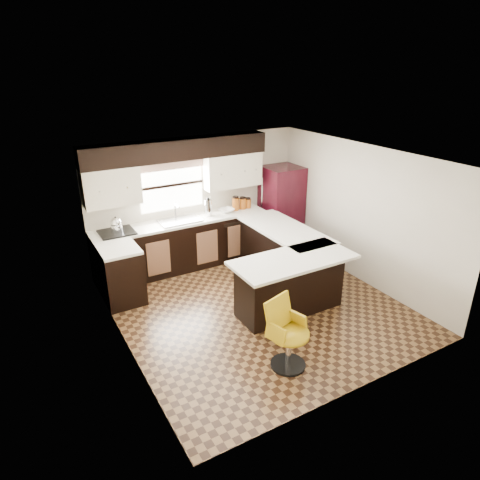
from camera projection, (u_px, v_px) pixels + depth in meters
floor at (257, 306)px, 6.89m from camera, size 4.40×4.40×0.00m
ceiling at (259, 158)px, 5.96m from camera, size 4.40×4.40×0.00m
wall_back at (197, 199)px, 8.18m from camera, size 4.40×0.00×4.40m
wall_front at (365, 304)px, 4.66m from camera, size 4.40×0.00×4.40m
wall_left at (119, 269)px, 5.46m from camera, size 0.00×4.40×4.40m
wall_right at (361, 214)px, 7.39m from camera, size 0.00×4.40×4.40m
base_cab_back at (183, 245)px, 8.02m from camera, size 3.30×0.60×0.90m
base_cab_left at (121, 276)px, 6.89m from camera, size 0.60×0.70×0.90m
counter_back at (182, 222)px, 7.84m from camera, size 3.30×0.60×0.04m
counter_left at (118, 249)px, 6.70m from camera, size 0.60×0.70×0.04m
soffit at (178, 149)px, 7.46m from camera, size 3.40×0.35×0.36m
upper_cab_left at (111, 187)px, 7.09m from camera, size 0.94×0.35×0.64m
upper_cab_right at (232, 170)px, 8.15m from camera, size 1.14×0.35×0.64m
window_pane at (172, 185)px, 7.80m from camera, size 1.20×0.02×0.90m
valance at (171, 164)px, 7.61m from camera, size 1.30×0.06×0.18m
sink at (180, 220)px, 7.79m from camera, size 0.75×0.45×0.03m
dishwasher at (237, 241)px, 8.26m from camera, size 0.58×0.03×0.78m
cooktop at (117, 232)px, 7.26m from camera, size 0.58×0.50×0.02m
peninsula_long at (281, 255)px, 7.63m from camera, size 0.60×1.95×0.90m
peninsula_return at (290, 285)px, 6.61m from camera, size 1.65×0.60×0.90m
counter_pen_long at (285, 230)px, 7.47m from camera, size 0.84×1.95×0.04m
counter_pen_return at (294, 260)px, 6.34m from camera, size 1.89×0.84×0.04m
refrigerator at (281, 208)px, 8.80m from camera, size 0.73×0.70×1.70m
bar_chair at (289, 335)px, 5.37m from camera, size 0.62×0.62×0.94m
kettle at (116, 224)px, 7.21m from camera, size 0.20×0.20×0.27m
percolator at (208, 208)px, 8.02m from camera, size 0.14×0.14×0.31m
mixing_bowl at (227, 210)px, 8.25m from camera, size 0.33×0.33×0.07m
canister_large at (236, 204)px, 8.32m from camera, size 0.13×0.13×0.25m
canister_med at (243, 204)px, 8.40m from camera, size 0.14×0.14×0.21m
canister_small at (248, 204)px, 8.47m from camera, size 0.12×0.12×0.18m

